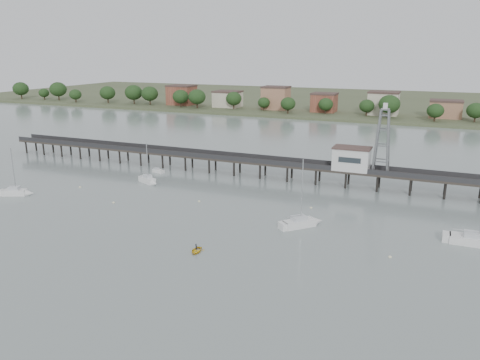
% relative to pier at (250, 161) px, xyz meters
% --- Properties ---
extents(ground_plane, '(500.00, 500.00, 0.00)m').
position_rel_pier_xyz_m(ground_plane, '(0.00, -60.00, -3.79)').
color(ground_plane, slate).
rests_on(ground_plane, ground).
extents(pier, '(150.00, 5.00, 5.50)m').
position_rel_pier_xyz_m(pier, '(0.00, 0.00, 0.00)').
color(pier, '#2D2823').
rests_on(pier, ground).
extents(pier_building, '(8.40, 5.40, 5.30)m').
position_rel_pier_xyz_m(pier_building, '(25.00, 0.00, 2.87)').
color(pier_building, silver).
rests_on(pier_building, ground).
extents(lattice_tower, '(3.20, 3.20, 15.50)m').
position_rel_pier_xyz_m(lattice_tower, '(31.50, 0.00, 7.31)').
color(lattice_tower, slate).
rests_on(lattice_tower, ground).
extents(sailboat_a, '(6.77, 4.38, 11.00)m').
position_rel_pier_xyz_m(sailboat_a, '(-40.07, -35.01, -3.14)').
color(sailboat_a, white).
rests_on(sailboat_a, ground).
extents(sailboat_b, '(6.30, 4.08, 10.29)m').
position_rel_pier_xyz_m(sailboat_b, '(-19.12, -16.06, -3.14)').
color(sailboat_b, white).
rests_on(sailboat_b, ground).
extents(sailboat_c, '(7.05, 7.37, 13.08)m').
position_rel_pier_xyz_m(sailboat_c, '(22.12, -28.56, -3.15)').
color(sailboat_c, white).
rests_on(sailboat_c, ground).
extents(white_tender, '(3.54, 2.17, 1.28)m').
position_rel_pier_xyz_m(white_tender, '(-22.93, -6.36, -3.40)').
color(white_tender, white).
rests_on(white_tender, ground).
extents(yellow_dinghy, '(2.13, 0.86, 2.90)m').
position_rel_pier_xyz_m(yellow_dinghy, '(9.48, -46.14, -3.79)').
color(yellow_dinghy, gold).
rests_on(yellow_dinghy, ground).
extents(dinghy_occupant, '(0.82, 1.20, 0.27)m').
position_rel_pier_xyz_m(dinghy_occupant, '(9.48, -46.14, -3.79)').
color(dinghy_occupant, black).
rests_on(dinghy_occupant, ground).
extents(mooring_buoys, '(70.27, 18.40, 0.39)m').
position_rel_pier_xyz_m(mooring_buoys, '(1.33, -26.99, -3.71)').
color(mooring_buoys, '#F5EFBE').
rests_on(mooring_buoys, ground).
extents(far_shore, '(500.00, 170.00, 10.40)m').
position_rel_pier_xyz_m(far_shore, '(0.36, 179.58, -2.85)').
color(far_shore, '#475133').
rests_on(far_shore, ground).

